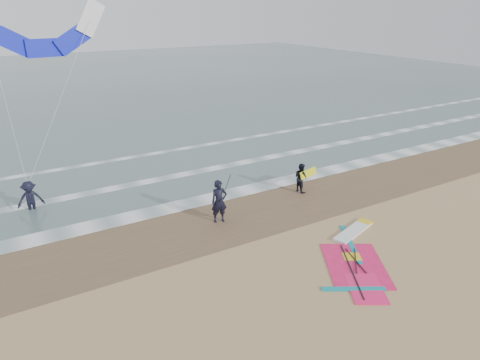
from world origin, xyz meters
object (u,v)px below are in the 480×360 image
windsurf_rig (356,255)px  person_walking (301,178)px  person_standing (219,201)px  surf_kite (42,33)px  person_wading (29,193)px

windsurf_rig → person_walking: size_ratio=3.34×
person_standing → person_walking: 5.35m
windsurf_rig → person_walking: person_walking is taller
person_walking → surf_kite: surf_kite is taller
surf_kite → windsurf_rig: bearing=-59.0°
person_walking → person_wading: (-12.54, 4.67, 0.14)m
person_walking → person_wading: person_wading is taller
windsurf_rig → person_standing: 6.30m
person_standing → person_wading: size_ratio=1.08×
person_walking → person_wading: bearing=64.5°
windsurf_rig → person_wading: 15.14m
person_walking → person_wading: size_ratio=0.85×
windsurf_rig → surf_kite: surf_kite is taller
person_wading → surf_kite: surf_kite is taller
person_wading → person_standing: bearing=-35.1°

